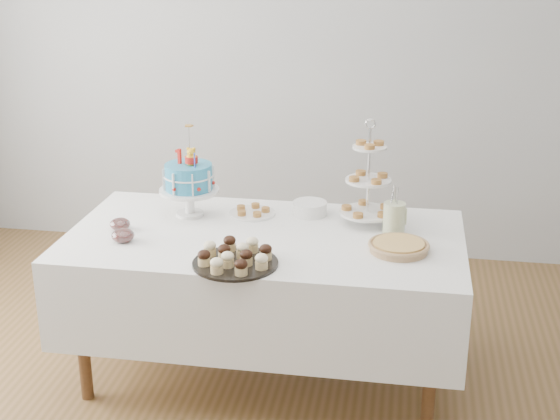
% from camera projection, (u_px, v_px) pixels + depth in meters
% --- Properties ---
extents(floor, '(5.00, 5.00, 0.00)m').
position_uv_depth(floor, '(254.00, 405.00, 3.77)').
color(floor, brown).
rests_on(floor, ground).
extents(walls, '(5.04, 4.04, 2.70)m').
position_uv_depth(walls, '(250.00, 134.00, 3.31)').
color(walls, '#A1A4A7').
rests_on(walls, floor).
extents(table, '(1.92, 1.02, 0.77)m').
position_uv_depth(table, '(265.00, 277.00, 3.86)').
color(table, white).
rests_on(table, floor).
extents(birthday_cake, '(0.31, 0.31, 0.47)m').
position_uv_depth(birthday_cake, '(189.00, 192.00, 4.00)').
color(birthday_cake, white).
rests_on(birthday_cake, table).
extents(cupcake_tray, '(0.38, 0.38, 0.09)m').
position_uv_depth(cupcake_tray, '(235.00, 256.00, 3.43)').
color(cupcake_tray, black).
rests_on(cupcake_tray, table).
extents(pie, '(0.28, 0.28, 0.04)m').
position_uv_depth(pie, '(399.00, 246.00, 3.58)').
color(pie, tan).
rests_on(pie, table).
extents(tiered_stand, '(0.28, 0.28, 0.54)m').
position_uv_depth(tiered_stand, '(368.00, 181.00, 3.85)').
color(tiered_stand, silver).
rests_on(tiered_stand, table).
extents(plate_stack, '(0.18, 0.18, 0.07)m').
position_uv_depth(plate_stack, '(310.00, 208.00, 4.04)').
color(plate_stack, white).
rests_on(plate_stack, table).
extents(pastry_plate, '(0.24, 0.24, 0.04)m').
position_uv_depth(pastry_plate, '(252.00, 211.00, 4.05)').
color(pastry_plate, white).
rests_on(pastry_plate, table).
extents(jam_bowl_a, '(0.10, 0.10, 0.06)m').
position_uv_depth(jam_bowl_a, '(120.00, 224.00, 3.84)').
color(jam_bowl_a, silver).
rests_on(jam_bowl_a, table).
extents(jam_bowl_b, '(0.11, 0.11, 0.06)m').
position_uv_depth(jam_bowl_b, '(123.00, 236.00, 3.69)').
color(jam_bowl_b, silver).
rests_on(jam_bowl_b, table).
extents(utensil_pitcher, '(0.11, 0.11, 0.24)m').
position_uv_depth(utensil_pitcher, '(394.00, 217.00, 3.77)').
color(utensil_pitcher, '#EFE9CF').
rests_on(utensil_pitcher, table).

